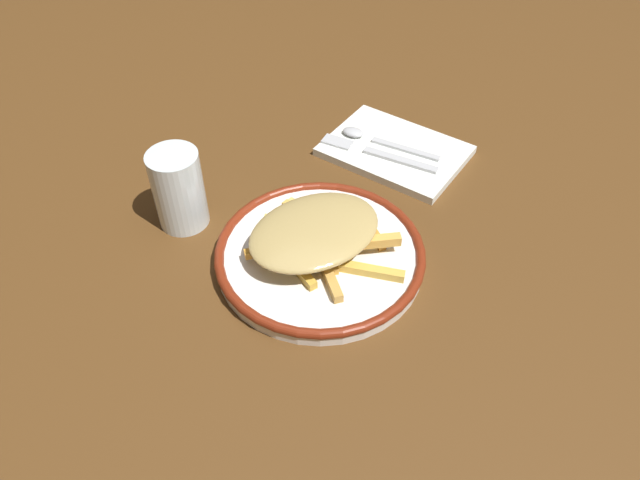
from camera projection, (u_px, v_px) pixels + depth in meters
ground_plane at (320, 261)px, 0.74m from camera, size 2.60×2.60×0.00m
plate at (320, 255)px, 0.73m from camera, size 0.25×0.25×0.02m
fries_heap at (318, 232)px, 0.71m from camera, size 0.20×0.20×0.04m
napkin at (395, 151)px, 0.88m from camera, size 0.14×0.20×0.01m
fork at (378, 154)px, 0.87m from camera, size 0.04×0.18×0.01m
spoon at (373, 139)px, 0.89m from camera, size 0.03×0.15×0.01m
water_glass at (179, 189)px, 0.75m from camera, size 0.06×0.06×0.11m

